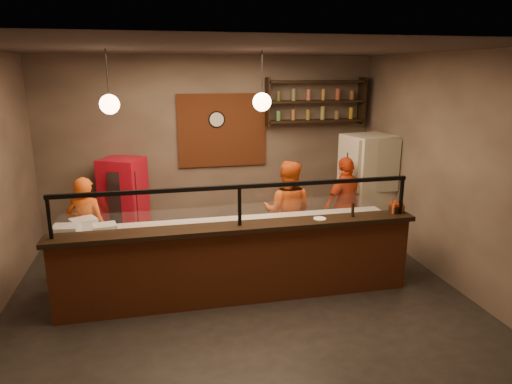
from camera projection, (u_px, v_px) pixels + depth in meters
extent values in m
plane|color=black|center=(236.00, 290.00, 6.31)|extent=(6.00, 6.00, 0.00)
plane|color=#3A312D|center=(234.00, 49.00, 5.48)|extent=(6.00, 6.00, 0.00)
plane|color=#7E6B5C|center=(211.00, 147.00, 8.25)|extent=(6.00, 0.00, 6.00)
plane|color=#7E6B5C|center=(442.00, 168.00, 6.52)|extent=(0.00, 5.00, 5.00)
plane|color=#7E6B5C|center=(290.00, 250.00, 3.54)|extent=(6.00, 0.00, 6.00)
cube|color=brown|center=(222.00, 130.00, 8.19)|extent=(1.60, 0.04, 1.30)
cube|color=brown|center=(240.00, 266.00, 5.90)|extent=(4.60, 0.25, 1.00)
cube|color=black|center=(240.00, 227.00, 5.76)|extent=(4.70, 0.37, 0.06)
cube|color=gray|center=(234.00, 256.00, 6.39)|extent=(4.60, 0.75, 0.85)
cube|color=silver|center=(233.00, 226.00, 6.27)|extent=(4.60, 0.75, 0.05)
cube|color=white|center=(240.00, 206.00, 5.69)|extent=(4.40, 0.02, 0.50)
cube|color=black|center=(239.00, 187.00, 5.62)|extent=(4.50, 0.05, 0.05)
cube|color=black|center=(49.00, 218.00, 5.23)|extent=(0.04, 0.04, 0.50)
cube|color=black|center=(240.00, 206.00, 5.69)|extent=(0.04, 0.04, 0.50)
cube|color=black|center=(401.00, 196.00, 6.15)|extent=(0.04, 0.04, 0.50)
cube|color=black|center=(315.00, 121.00, 8.36)|extent=(1.80, 0.28, 0.04)
cube|color=black|center=(316.00, 101.00, 8.27)|extent=(1.80, 0.28, 0.04)
cube|color=black|center=(316.00, 82.00, 8.18)|extent=(1.80, 0.28, 0.04)
cube|color=black|center=(268.00, 102.00, 8.08)|extent=(0.04, 0.28, 0.85)
cube|color=black|center=(362.00, 101.00, 8.46)|extent=(0.04, 0.28, 0.85)
cylinder|color=black|center=(217.00, 119.00, 8.11)|extent=(0.30, 0.04, 0.30)
cylinder|color=black|center=(107.00, 75.00, 5.43)|extent=(0.01, 0.01, 0.60)
sphere|color=#FFBB8C|center=(110.00, 104.00, 5.53)|extent=(0.24, 0.24, 0.24)
cylinder|color=black|center=(262.00, 74.00, 5.83)|extent=(0.01, 0.01, 0.60)
sphere|color=#FFBB8C|center=(262.00, 102.00, 5.92)|extent=(0.24, 0.24, 0.24)
imported|color=#E95B15|center=(87.00, 228.00, 6.53)|extent=(0.62, 0.48, 1.52)
imported|color=#D45113|center=(288.00, 212.00, 7.12)|extent=(0.97, 0.88, 1.62)
imported|color=red|center=(345.00, 204.00, 7.59)|extent=(1.01, 0.73, 1.59)
cube|color=beige|center=(367.00, 188.00, 8.00)|extent=(0.92, 0.88, 1.88)
cube|color=red|center=(124.00, 202.00, 7.82)|extent=(0.84, 0.82, 1.52)
cylinder|color=beige|center=(263.00, 222.00, 6.35)|extent=(0.70, 0.70, 0.01)
cube|color=white|center=(105.00, 230.00, 5.84)|extent=(0.33, 0.28, 0.14)
cube|color=silver|center=(84.00, 224.00, 6.03)|extent=(0.39, 0.36, 0.16)
cube|color=silver|center=(66.00, 232.00, 5.75)|extent=(0.35, 0.29, 0.16)
cylinder|color=yellow|center=(79.00, 230.00, 5.95)|extent=(0.37, 0.25, 0.07)
cube|color=black|center=(396.00, 209.00, 6.26)|extent=(0.19, 0.17, 0.09)
cylinder|color=black|center=(353.00, 210.00, 6.06)|extent=(0.05, 0.05, 0.19)
cylinder|color=white|center=(320.00, 219.00, 5.98)|extent=(0.21, 0.21, 0.01)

